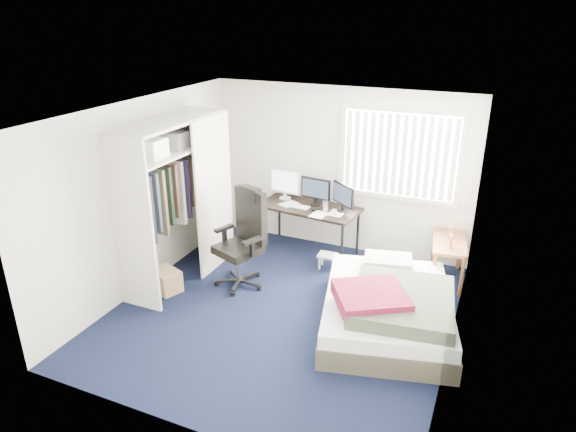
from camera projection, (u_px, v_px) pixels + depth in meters
The scene contains 10 objects.
ground at pixel (283, 311), 6.43m from camera, with size 4.20×4.20×0.00m, color black.
room_shell at pixel (283, 198), 5.86m from camera, with size 4.20×4.20×4.20m.
window_assembly at pixel (400, 155), 7.22m from camera, with size 1.72×0.09×1.32m.
closet at pixel (175, 186), 6.76m from camera, with size 0.64×1.84×2.22m.
desk at pixel (310, 204), 7.75m from camera, with size 1.58×0.87×1.20m.
office_chair at pixel (243, 248), 6.92m from camera, with size 0.82×0.82×1.35m.
footstool at pixel (328, 258), 7.43m from camera, with size 0.28×0.23×0.22m.
nightstand at pixel (449, 245), 6.97m from camera, with size 0.56×0.93×0.78m.
bed at pixel (388, 307), 6.01m from camera, with size 1.88×2.24×0.65m.
pine_box at pixel (166, 280), 6.86m from camera, with size 0.39×0.29×0.29m, color #A98554.
Camera 1 is at (2.24, -5.02, 3.55)m, focal length 32.00 mm.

